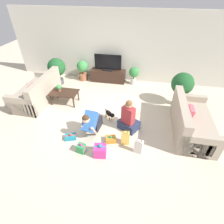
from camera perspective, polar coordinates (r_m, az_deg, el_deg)
name	(u,v)px	position (r m, az deg, el deg)	size (l,w,h in m)	color
ground_plane	(104,117)	(5.29, -2.55, -1.62)	(16.00, 16.00, 0.00)	beige
wall_back	(119,47)	(7.01, 2.22, 20.39)	(8.40, 0.06, 2.60)	beige
sofa_left	(38,92)	(6.39, -23.06, 5.96)	(0.92, 1.87, 0.88)	tan
sofa_right	(191,122)	(5.07, 24.28, -3.04)	(0.92, 1.87, 0.88)	tan
coffee_table	(64,93)	(5.94, -15.36, 5.93)	(0.89, 0.56, 0.41)	#382319
tv_console	(108,76)	(7.19, -1.30, 11.74)	(1.36, 0.42, 0.47)	#382319
tv	(108,64)	(6.99, -1.36, 15.54)	(1.04, 0.20, 0.63)	black
potted_plant_back_left	(83,69)	(7.33, -9.56, 13.63)	(0.44, 0.44, 0.80)	#A36042
potted_plant_back_right	(134,74)	(6.94, 7.15, 12.32)	(0.39, 0.39, 0.69)	beige
potted_plant_corner_right	(182,85)	(5.87, 21.98, 8.32)	(0.68, 0.68, 1.11)	beige
potted_plant_corner_left	(57,68)	(7.16, -17.59, 13.44)	(0.67, 0.67, 1.02)	#4C4C51
person_kneeling	(92,122)	(4.58, -6.66, -3.39)	(0.41, 0.83, 0.80)	#23232D
person_sitting	(129,119)	(4.70, 5.46, -2.24)	(0.65, 0.62, 0.94)	#283351
dog	(110,114)	(5.07, -0.74, -0.67)	(0.35, 0.34, 0.29)	black
gift_box_a	(100,151)	(4.15, -3.88, -12.48)	(0.31, 0.29, 0.34)	#CC3389
gift_box_b	(81,148)	(4.29, -10.01, -11.58)	(0.21, 0.20, 0.28)	#2D934C
gift_box_c	(71,137)	(4.70, -13.39, -7.87)	(0.33, 0.28, 0.16)	teal
gift_box_d	(111,139)	(4.50, -0.44, -8.84)	(0.32, 0.28, 0.18)	orange
gift_bag_a	(139,147)	(4.20, 8.70, -11.08)	(0.21, 0.15, 0.41)	white
gift_bag_b	(125,138)	(4.36, 4.34, -8.48)	(0.21, 0.14, 0.41)	#E5B74C
tabletop_plant	(59,87)	(5.96, -16.95, 7.67)	(0.17, 0.17, 0.22)	#A36042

